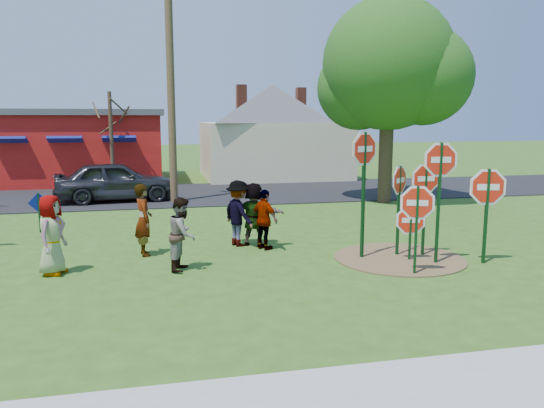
# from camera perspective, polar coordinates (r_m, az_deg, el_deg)

# --- Properties ---
(ground) EXTENTS (120.00, 120.00, 0.00)m
(ground) POSITION_cam_1_polar(r_m,az_deg,el_deg) (13.28, -6.32, -5.87)
(ground) COLOR #325016
(ground) RESTS_ON ground
(road) EXTENTS (120.00, 7.50, 0.04)m
(road) POSITION_cam_1_polar(r_m,az_deg,el_deg) (24.53, -9.24, 1.06)
(road) COLOR black
(road) RESTS_ON ground
(dirt_patch) EXTENTS (3.20, 3.20, 0.03)m
(dirt_patch) POSITION_cam_1_polar(r_m,az_deg,el_deg) (13.56, 13.52, -5.69)
(dirt_patch) COLOR brown
(dirt_patch) RESTS_ON ground
(red_building) EXTENTS (9.40, 7.69, 3.90)m
(red_building) POSITION_cam_1_polar(r_m,az_deg,el_deg) (31.07, -20.28, 5.90)
(red_building) COLOR maroon
(red_building) RESTS_ON ground
(cream_house) EXTENTS (9.40, 9.40, 6.50)m
(cream_house) POSITION_cam_1_polar(r_m,az_deg,el_deg) (31.51, 0.05, 8.25)
(cream_house) COLOR beige
(cream_house) RESTS_ON ground
(stop_sign_a) EXTENTS (0.97, 0.39, 2.13)m
(stop_sign_a) POSITION_cam_1_polar(r_m,az_deg,el_deg) (12.01, 15.34, -0.65)
(stop_sign_a) COLOR #0F3918
(stop_sign_a) RESTS_ON ground
(stop_sign_b) EXTENTS (1.03, 0.48, 3.27)m
(stop_sign_b) POSITION_cam_1_polar(r_m,az_deg,el_deg) (13.05, 9.88, 4.45)
(stop_sign_b) COLOR #0F3918
(stop_sign_b) RESTS_ON ground
(stop_sign_c) EXTENTS (1.10, 0.14, 3.04)m
(stop_sign_c) POSITION_cam_1_polar(r_m,az_deg,el_deg) (13.00, 17.62, 3.05)
(stop_sign_c) COLOR #0F3918
(stop_sign_c) RESTS_ON ground
(stop_sign_d) EXTENTS (1.02, 0.07, 2.47)m
(stop_sign_d) POSITION_cam_1_polar(r_m,az_deg,el_deg) (13.70, 16.17, 1.84)
(stop_sign_d) COLOR #0F3918
(stop_sign_d) RESTS_ON ground
(stop_sign_e) EXTENTS (0.94, 0.29, 1.49)m
(stop_sign_e) POSITION_cam_1_polar(r_m,az_deg,el_deg) (13.27, 14.69, -1.98)
(stop_sign_e) COLOR #0F3918
(stop_sign_e) RESTS_ON ground
(stop_sign_f) EXTENTS (1.16, 0.28, 2.44)m
(stop_sign_f) POSITION_cam_1_polar(r_m,az_deg,el_deg) (13.49, 22.17, 1.08)
(stop_sign_f) COLOR #0F3918
(stop_sign_f) RESTS_ON ground
(stop_sign_g) EXTENTS (0.78, 0.64, 2.42)m
(stop_sign_g) POSITION_cam_1_polar(r_m,az_deg,el_deg) (13.56, 13.52, 1.51)
(stop_sign_g) COLOR #0F3918
(stop_sign_g) RESTS_ON ground
(blue_diamond_d) EXTENTS (0.58, 0.24, 1.23)m
(blue_diamond_d) POSITION_cam_1_polar(r_m,az_deg,el_deg) (17.54, -23.79, -0.38)
(blue_diamond_d) COLOR #0F3918
(blue_diamond_d) RESTS_ON ground
(person_a) EXTENTS (0.80, 1.00, 1.79)m
(person_a) POSITION_cam_1_polar(r_m,az_deg,el_deg) (12.69, -22.64, -3.09)
(person_a) COLOR #444894
(person_a) RESTS_ON ground
(person_b) EXTENTS (0.55, 0.74, 1.82)m
(person_b) POSITION_cam_1_polar(r_m,az_deg,el_deg) (13.74, -13.65, -1.67)
(person_b) COLOR #276F68
(person_b) RESTS_ON ground
(person_c) EXTENTS (0.85, 0.97, 1.68)m
(person_c) POSITION_cam_1_polar(r_m,az_deg,el_deg) (12.25, -9.60, -3.20)
(person_c) COLOR brown
(person_c) RESTS_ON ground
(person_d) EXTENTS (1.09, 1.33, 1.79)m
(person_d) POSITION_cam_1_polar(r_m,az_deg,el_deg) (14.39, -3.62, -1.00)
(person_d) COLOR #36363B
(person_d) RESTS_ON ground
(person_e) EXTENTS (0.82, 1.01, 1.61)m
(person_e) POSITION_cam_1_polar(r_m,az_deg,el_deg) (13.94, -0.81, -1.70)
(person_e) COLOR #4C3057
(person_e) RESTS_ON ground
(person_f) EXTENTS (1.63, 1.30, 1.74)m
(person_f) POSITION_cam_1_polar(r_m,az_deg,el_deg) (14.38, -1.93, -1.10)
(person_f) COLOR #205030
(person_f) RESTS_ON ground
(suv) EXTENTS (5.04, 2.41, 1.66)m
(suv) POSITION_cam_1_polar(r_m,az_deg,el_deg) (22.96, -16.43, 2.39)
(suv) COLOR #2A2B2F
(suv) RESTS_ON road
(utility_pole) EXTENTS (2.37, 0.89, 10.02)m
(utility_pole) POSITION_cam_1_polar(r_m,az_deg,el_deg) (22.22, -10.87, 13.76)
(utility_pole) COLOR #4C3823
(utility_pole) RESTS_ON ground
(leafy_tree) EXTENTS (5.80, 5.29, 8.25)m
(leafy_tree) POSITION_cam_1_polar(r_m,az_deg,el_deg) (22.40, 12.75, 13.76)
(leafy_tree) COLOR #382819
(leafy_tree) RESTS_ON ground
(bare_tree_east) EXTENTS (1.80, 1.80, 4.70)m
(bare_tree_east) POSITION_cam_1_polar(r_m,az_deg,el_deg) (26.55, -16.94, 7.93)
(bare_tree_east) COLOR #382819
(bare_tree_east) RESTS_ON ground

